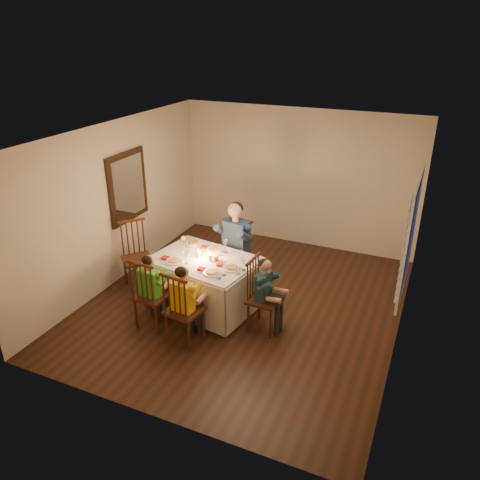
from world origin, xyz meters
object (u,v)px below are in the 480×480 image
at_px(dining_table, 204,272).
at_px(chair_adult, 235,282).
at_px(chair_near_right, 186,340).
at_px(child_yellow, 186,340).
at_px(chair_end, 264,328).
at_px(chair_extra, 141,286).
at_px(adult, 235,282).
at_px(serving_bowl, 193,244).
at_px(child_green, 155,324).
at_px(child_teal, 264,328).
at_px(chair_near_left, 155,324).

height_order(dining_table, chair_adult, dining_table).
bearing_deg(chair_near_right, child_yellow, -0.00).
distance_m(chair_end, child_yellow, 1.11).
bearing_deg(chair_extra, chair_near_right, -84.45).
bearing_deg(chair_extra, adult, -21.27).
height_order(dining_table, serving_bowl, serving_bowl).
bearing_deg(chair_end, child_green, 113.54).
bearing_deg(chair_end, child_yellow, 131.36).
bearing_deg(serving_bowl, adult, 45.94).
height_order(child_green, child_teal, child_green).
xyz_separation_m(chair_end, child_teal, (0.00, -0.00, 0.00)).
bearing_deg(chair_end, dining_table, 82.15).
distance_m(chair_extra, child_yellow, 1.72).
xyz_separation_m(chair_near_left, chair_end, (1.48, 0.55, 0.00)).
distance_m(chair_adult, child_teal, 1.39).
relative_size(adult, child_teal, 1.29).
bearing_deg(child_yellow, adult, -81.55).
relative_size(chair_near_left, chair_extra, 0.97).
bearing_deg(chair_end, chair_near_left, 113.54).
height_order(chair_extra, serving_bowl, serving_bowl).
bearing_deg(serving_bowl, child_yellow, -66.62).
distance_m(chair_end, chair_extra, 2.31).
bearing_deg(chair_adult, chair_end, -39.87).
height_order(dining_table, child_green, dining_table).
bearing_deg(child_yellow, chair_end, -134.83).
distance_m(chair_adult, chair_near_right, 1.73).
distance_m(chair_end, adult, 1.39).
xyz_separation_m(chair_near_right, serving_bowl, (-0.53, 1.23, 0.82)).
relative_size(chair_end, chair_extra, 0.97).
distance_m(chair_near_left, chair_extra, 1.17).
height_order(chair_adult, child_green, child_green).
bearing_deg(chair_extra, child_teal, -57.06).
relative_size(dining_table, chair_end, 1.55).
bearing_deg(adult, serving_bowl, -125.66).
height_order(chair_extra, child_green, child_green).
distance_m(chair_extra, child_teal, 2.31).
distance_m(dining_table, adult, 1.01).
height_order(chair_end, chair_extra, chair_extra).
bearing_deg(child_green, dining_table, -116.16).
distance_m(chair_near_left, child_green, 0.00).
bearing_deg(chair_adult, child_green, -100.82).
height_order(chair_near_right, child_teal, child_teal).
relative_size(dining_table, child_yellow, 1.47).
height_order(chair_near_right, chair_end, same).
bearing_deg(child_green, chair_near_right, 170.66).
bearing_deg(chair_adult, chair_near_right, -79.99).
bearing_deg(dining_table, chair_end, -1.43).
bearing_deg(child_teal, child_yellow, 131.36).
bearing_deg(chair_extra, chair_near_left, -95.55).
bearing_deg(serving_bowl, child_green, -93.74).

